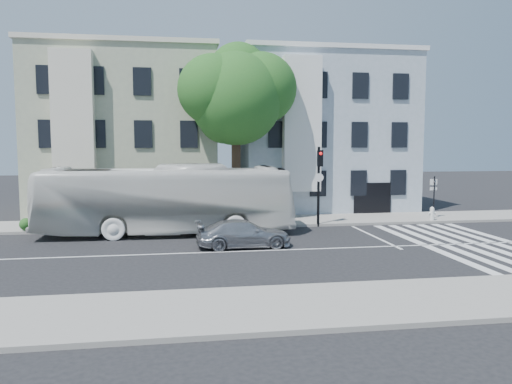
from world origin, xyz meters
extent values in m
plane|color=black|center=(0.00, 0.00, 0.00)|extent=(120.00, 120.00, 0.00)
cube|color=gray|center=(0.00, 8.00, 0.07)|extent=(80.00, 4.00, 0.15)
cube|color=gray|center=(0.00, -8.00, 0.07)|extent=(80.00, 4.00, 0.15)
cube|color=gray|center=(-7.00, 15.00, 5.50)|extent=(12.00, 10.00, 11.00)
cube|color=#93A3AF|center=(7.00, 15.00, 5.50)|extent=(12.00, 10.00, 11.00)
cylinder|color=#2D2116|center=(0.00, 8.50, 2.60)|extent=(0.56, 0.56, 5.20)
sphere|color=#184D1E|center=(0.00, 8.50, 7.50)|extent=(5.60, 5.60, 5.60)
sphere|color=#184D1E|center=(1.60, 8.90, 8.20)|extent=(4.40, 4.40, 4.40)
sphere|color=#184D1E|center=(-1.40, 8.20, 8.00)|extent=(4.20, 4.20, 4.20)
sphere|color=#184D1E|center=(0.30, 9.70, 9.20)|extent=(3.80, 3.80, 3.80)
sphere|color=#184D1E|center=(-0.60, 9.10, 6.50)|extent=(3.40, 3.40, 3.40)
imported|color=silver|center=(-4.13, 4.89, 1.86)|extent=(3.35, 13.41, 3.72)
imported|color=#A9AAB0|center=(-0.56, 0.88, 0.64)|extent=(1.99, 4.47, 1.28)
cylinder|color=black|center=(4.51, 6.05, 2.32)|extent=(0.15, 0.15, 4.64)
cube|color=black|center=(4.51, 5.80, 3.98)|extent=(0.32, 0.26, 0.94)
sphere|color=red|center=(4.51, 5.67, 4.25)|extent=(0.18, 0.18, 0.18)
cylinder|color=white|center=(4.51, 5.90, 2.87)|extent=(0.49, 0.05, 0.49)
cylinder|color=silver|center=(11.80, 6.38, 0.48)|extent=(0.27, 0.27, 0.67)
sphere|color=silver|center=(11.80, 6.38, 0.85)|extent=(0.25, 0.25, 0.25)
cylinder|color=silver|center=(11.80, 6.38, 0.57)|extent=(0.45, 0.16, 0.16)
cylinder|color=black|center=(12.31, 7.16, 1.47)|extent=(0.07, 0.07, 2.64)
cube|color=white|center=(12.31, 7.26, 2.42)|extent=(0.48, 0.06, 0.37)
cube|color=white|center=(12.31, 7.26, 2.00)|extent=(0.48, 0.06, 0.19)
camera|label=1|loc=(-3.56, -21.76, 4.77)|focal=35.00mm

